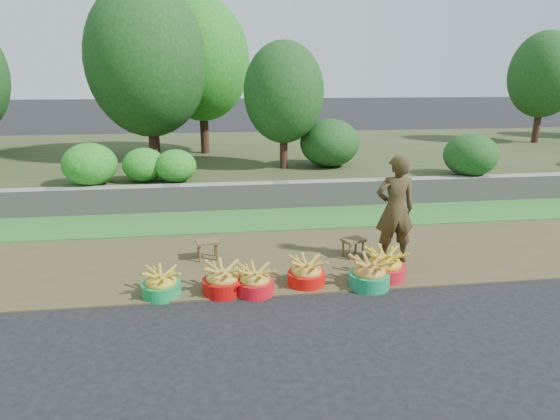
{
  "coord_description": "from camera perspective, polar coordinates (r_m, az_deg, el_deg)",
  "views": [
    {
      "loc": [
        -1.3,
        -5.26,
        2.62
      ],
      "look_at": [
        -0.4,
        1.3,
        0.75
      ],
      "focal_mm": 30.0,
      "sensor_mm": 36.0,
      "label": 1
    }
  ],
  "objects": [
    {
      "name": "ground_plane",
      "position": [
        6.02,
        5.55,
        -10.11
      ],
      "size": [
        120.0,
        120.0,
        0.0
      ],
      "primitive_type": "plane",
      "color": "black",
      "rests_on": "ground"
    },
    {
      "name": "dirt_shoulder",
      "position": [
        7.13,
        3.26,
        -5.72
      ],
      "size": [
        80.0,
        2.5,
        0.02
      ],
      "primitive_type": "cube",
      "color": "#4B4126",
      "rests_on": "ground"
    },
    {
      "name": "grass_verge",
      "position": [
        8.99,
        0.84,
        -1.04
      ],
      "size": [
        80.0,
        1.5,
        0.04
      ],
      "primitive_type": "cube",
      "color": "#2E7329",
      "rests_on": "ground"
    },
    {
      "name": "retaining_wall",
      "position": [
        9.74,
        0.1,
        1.83
      ],
      "size": [
        80.0,
        0.35,
        0.55
      ],
      "primitive_type": "cube",
      "color": "gray",
      "rests_on": "ground"
    },
    {
      "name": "earth_bank",
      "position": [
        14.52,
        -2.57,
        6.35
      ],
      "size": [
        80.0,
        10.0,
        0.5
      ],
      "primitive_type": "cube",
      "color": "#384020",
      "rests_on": "ground"
    },
    {
      "name": "vegetation",
      "position": [
        13.57,
        -20.09,
        15.54
      ],
      "size": [
        35.46,
        7.74,
        4.48
      ],
      "color": "black",
      "rests_on": "earth_bank"
    },
    {
      "name": "basin_a",
      "position": [
        6.05,
        -14.28,
        -8.76
      ],
      "size": [
        0.48,
        0.48,
        0.36
      ],
      "color": "#168D43",
      "rests_on": "ground"
    },
    {
      "name": "basin_b",
      "position": [
        5.99,
        -7.01,
        -8.47
      ],
      "size": [
        0.52,
        0.52,
        0.39
      ],
      "color": "#BE0B09",
      "rests_on": "ground"
    },
    {
      "name": "basin_c",
      "position": [
        5.95,
        -3.05,
        -8.68
      ],
      "size": [
        0.48,
        0.48,
        0.36
      ],
      "color": "red",
      "rests_on": "ground"
    },
    {
      "name": "basin_d",
      "position": [
        6.17,
        3.24,
        -7.69
      ],
      "size": [
        0.5,
        0.5,
        0.37
      ],
      "color": "red",
      "rests_on": "ground"
    },
    {
      "name": "basin_e",
      "position": [
        6.21,
        10.81,
        -7.67
      ],
      "size": [
        0.53,
        0.53,
        0.4
      ],
      "color": "#15844D",
      "rests_on": "ground"
    },
    {
      "name": "basin_f",
      "position": [
        6.48,
        12.64,
        -6.68
      ],
      "size": [
        0.56,
        0.56,
        0.42
      ],
      "color": "red",
      "rests_on": "ground"
    },
    {
      "name": "stool_left",
      "position": [
        7.01,
        -8.85,
        -4.17
      ],
      "size": [
        0.36,
        0.3,
        0.29
      ],
      "rotation": [
        0.0,
        0.0,
        0.14
      ],
      "color": "brown",
      "rests_on": "dirt_shoulder"
    },
    {
      "name": "stool_right",
      "position": [
        7.12,
        8.92,
        -3.93
      ],
      "size": [
        0.39,
        0.35,
        0.28
      ],
      "rotation": [
        0.0,
        0.0,
        0.4
      ],
      "color": "brown",
      "rests_on": "dirt_shoulder"
    },
    {
      "name": "vendor_woman",
      "position": [
        6.9,
        13.85,
        0.1
      ],
      "size": [
        0.59,
        0.39,
        1.58
      ],
      "primitive_type": "imported",
      "rotation": [
        0.0,
        0.0,
        3.12
      ],
      "color": "black",
      "rests_on": "dirt_shoulder"
    }
  ]
}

